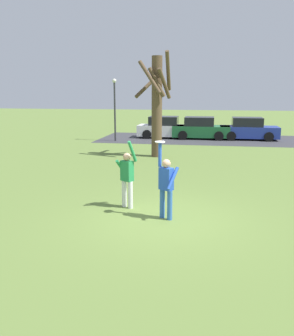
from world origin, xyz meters
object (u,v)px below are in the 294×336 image
at_px(person_defender, 127,175).
at_px(lamppost_by_lot, 115,104).
at_px(parked_car_white, 165,128).
at_px(parked_car_blue, 248,129).
at_px(parked_car_green, 201,129).
at_px(bare_tree_tall, 157,102).
at_px(person_catcher, 166,184).
at_px(frisbee_disc, 160,142).

relative_size(person_defender, lamppost_by_lot, 0.48).
distance_m(parked_car_white, parked_car_blue, 6.04).
bearing_deg(parked_car_green, bare_tree_tall, -104.65).
bearing_deg(lamppost_by_lot, person_catcher, -70.41).
bearing_deg(person_defender, parked_car_green, 116.25).
bearing_deg(parked_car_green, lamppost_by_lot, -158.85).
bearing_deg(lamppost_by_lot, bare_tree_tall, -56.46).
xyz_separation_m(parked_car_green, parked_car_blue, (3.40, 0.11, 0.00)).
xyz_separation_m(frisbee_disc, bare_tree_tall, (-1.45, 9.40, 0.76)).
xyz_separation_m(person_catcher, parked_car_blue, (3.86, 17.55, -0.25)).
relative_size(person_defender, parked_car_white, 0.50).
bearing_deg(parked_car_blue, lamppost_by_lot, -165.56).
bearing_deg(parked_car_green, person_defender, -95.69).
bearing_deg(lamppost_by_lot, parked_car_green, 20.99).
bearing_deg(parked_car_white, parked_car_blue, -0.02).
height_order(parked_car_white, parked_car_green, same).
bearing_deg(bare_tree_tall, frisbee_disc, -81.21).
distance_m(person_defender, parked_car_blue, 17.53).
height_order(person_defender, parked_car_white, person_defender).
xyz_separation_m(bare_tree_tall, lamppost_by_lot, (-3.77, 5.68, -0.26)).
distance_m(parked_car_white, lamppost_by_lot, 4.42).
xyz_separation_m(parked_car_blue, bare_tree_tall, (-5.50, -8.04, 2.12)).
distance_m(person_catcher, lamppost_by_lot, 16.21).
bearing_deg(parked_car_blue, person_catcher, -102.23).
distance_m(parked_car_green, bare_tree_tall, 8.47).
height_order(parked_car_green, lamppost_by_lot, lamppost_by_lot).
height_order(person_catcher, lamppost_by_lot, lamppost_by_lot).
bearing_deg(bare_tree_tall, parked_car_white, 93.80).
height_order(person_catcher, parked_car_white, person_catcher).
height_order(person_catcher, parked_car_green, person_catcher).
xyz_separation_m(person_catcher, frisbee_disc, (-0.19, 0.12, 1.11)).
bearing_deg(person_catcher, bare_tree_tall, -48.10).
distance_m(frisbee_disc, parked_car_white, 17.62).
bearing_deg(parked_car_white, person_catcher, -82.77).
xyz_separation_m(parked_car_white, lamppost_by_lot, (-3.23, -2.38, 1.86)).
relative_size(parked_car_white, parked_car_blue, 1.00).
bearing_deg(parked_car_blue, frisbee_disc, -102.91).
height_order(parked_car_blue, lamppost_by_lot, lamppost_by_lot).
xyz_separation_m(parked_car_white, parked_car_green, (2.63, -0.13, 0.00)).
distance_m(person_defender, frisbee_disc, 1.68).
xyz_separation_m(person_defender, parked_car_blue, (5.11, 16.77, -0.25)).
bearing_deg(parked_car_white, lamppost_by_lot, -143.49).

